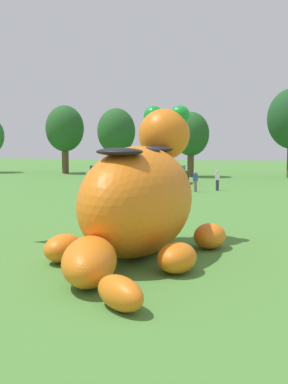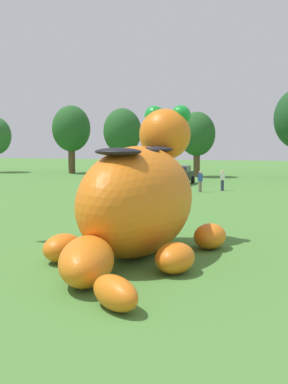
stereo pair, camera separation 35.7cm
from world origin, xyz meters
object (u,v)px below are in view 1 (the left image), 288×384
spectator_near_inflatable (195,181)px  car_green (144,174)px  giant_inflatable_creature (139,199)px  spectator_mid_field (217,180)px  car_silver (101,174)px  car_black (176,175)px

spectator_near_inflatable → car_green: bearing=129.6°
giant_inflatable_creature → spectator_mid_field: bearing=86.5°
car_silver → car_green: size_ratio=0.98×
giant_inflatable_creature → spectator_near_inflatable: giant_inflatable_creature is taller
car_silver → car_green: same height
car_silver → spectator_near_inflatable: bearing=-32.7°
car_black → spectator_near_inflatable: (2.53, -6.60, -0.01)m
car_silver → spectator_near_inflatable: size_ratio=2.41×
spectator_mid_field → car_black: bearing=128.8°
car_green → car_black: 3.10m
car_green → car_silver: bearing=-172.1°
spectator_near_inflatable → giant_inflatable_creature: bearing=-89.5°
car_silver → car_black: 7.20m
giant_inflatable_creature → car_silver: size_ratio=2.78×
car_black → spectator_near_inflatable: bearing=-69.0°
car_silver → car_black: bearing=3.0°
car_silver → car_black: (7.19, 0.38, 0.00)m
giant_inflatable_creature → car_silver: 30.38m
car_green → spectator_near_inflatable: 8.82m
spectator_near_inflatable → spectator_mid_field: (1.67, 1.38, 0.00)m
spectator_near_inflatable → spectator_mid_field: same height
giant_inflatable_creature → car_green: giant_inflatable_creature is taller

